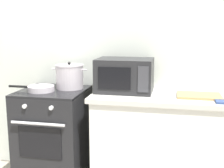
{
  "coord_description": "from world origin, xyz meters",
  "views": [
    {
      "loc": [
        0.75,
        -1.92,
        1.5
      ],
      "look_at": [
        0.22,
        0.6,
        1.0
      ],
      "focal_mm": 47.45,
      "sensor_mm": 36.0,
      "label": 1
    }
  ],
  "objects_px": {
    "stove": "(54,137)",
    "microwave": "(125,75)",
    "stock_pot": "(70,76)",
    "cutting_board": "(199,96)",
    "frying_pan": "(40,88)"
  },
  "relations": [
    {
      "from": "stove",
      "to": "frying_pan",
      "type": "bearing_deg",
      "value": -141.86
    },
    {
      "from": "cutting_board",
      "to": "stock_pot",
      "type": "bearing_deg",
      "value": 174.58
    },
    {
      "from": "stove",
      "to": "cutting_board",
      "type": "distance_m",
      "value": 1.4
    },
    {
      "from": "stove",
      "to": "frying_pan",
      "type": "distance_m",
      "value": 0.5
    },
    {
      "from": "stove",
      "to": "microwave",
      "type": "xyz_separation_m",
      "value": [
        0.67,
        0.08,
        0.61
      ]
    },
    {
      "from": "stove",
      "to": "stock_pot",
      "type": "distance_m",
      "value": 0.6
    },
    {
      "from": "stove",
      "to": "cutting_board",
      "type": "height_order",
      "value": "cutting_board"
    },
    {
      "from": "frying_pan",
      "to": "microwave",
      "type": "distance_m",
      "value": 0.78
    },
    {
      "from": "frying_pan",
      "to": "microwave",
      "type": "relative_size",
      "value": 0.88
    },
    {
      "from": "stove",
      "to": "stock_pot",
      "type": "height_order",
      "value": "stock_pot"
    },
    {
      "from": "stock_pot",
      "to": "frying_pan",
      "type": "relative_size",
      "value": 0.79
    },
    {
      "from": "cutting_board",
      "to": "frying_pan",
      "type": "bearing_deg",
      "value": -177.22
    },
    {
      "from": "stock_pot",
      "to": "microwave",
      "type": "xyz_separation_m",
      "value": [
        0.54,
        -0.03,
        0.04
      ]
    },
    {
      "from": "stove",
      "to": "cutting_board",
      "type": "bearing_deg",
      "value": 0.05
    },
    {
      "from": "stove",
      "to": "cutting_board",
      "type": "xyz_separation_m",
      "value": [
        1.32,
        0.0,
        0.47
      ]
    }
  ]
}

